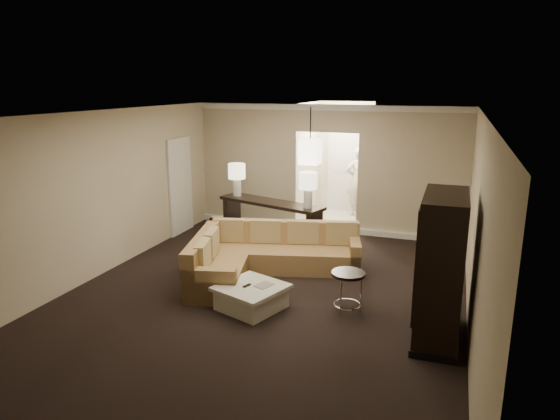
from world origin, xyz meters
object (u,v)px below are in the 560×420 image
at_px(coffee_table, 251,297).
at_px(person, 359,178).
at_px(armoire, 440,271).
at_px(console_table, 271,219).
at_px(sectional_sofa, 262,256).
at_px(drink_table, 348,284).

distance_m(coffee_table, person, 5.92).
height_order(coffee_table, armoire, armoire).
bearing_deg(coffee_table, person, 85.56).
bearing_deg(person, coffee_table, 71.78).
relative_size(console_table, armoire, 1.25).
xyz_separation_m(sectional_sofa, console_table, (-0.44, 1.64, 0.21)).
bearing_deg(person, console_table, 52.59).
relative_size(coffee_table, console_table, 0.47).
bearing_deg(sectional_sofa, armoire, -38.57).
xyz_separation_m(sectional_sofa, coffee_table, (0.36, -1.34, -0.15)).
height_order(sectional_sofa, coffee_table, sectional_sofa).
bearing_deg(console_table, drink_table, -33.47).
relative_size(drink_table, person, 0.31).
xyz_separation_m(console_table, drink_table, (2.16, -2.61, -0.10)).
bearing_deg(armoire, sectional_sofa, 155.98).
height_order(sectional_sofa, drink_table, sectional_sofa).
bearing_deg(drink_table, console_table, 129.56).
height_order(armoire, person, person).
xyz_separation_m(console_table, person, (1.26, 2.88, 0.43)).
bearing_deg(coffee_table, sectional_sofa, 105.07).
distance_m(sectional_sofa, coffee_table, 1.39).
xyz_separation_m(coffee_table, person, (0.45, 5.85, 0.79)).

